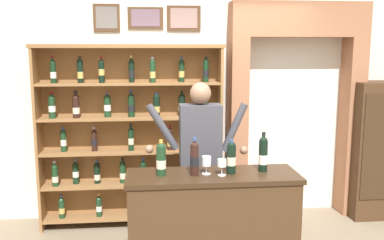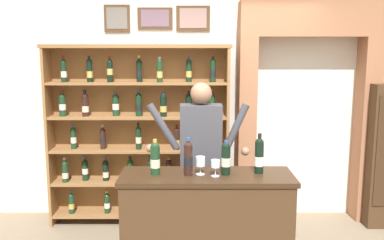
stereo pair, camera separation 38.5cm
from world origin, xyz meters
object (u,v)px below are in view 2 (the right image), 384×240
object	(u,v)px
tasting_counter	(208,230)
shopkeeper	(202,150)
tasting_bottle_chianti	(156,158)
tasting_bottle_vin_santo	(190,158)
wine_shelf	(140,130)
tasting_bottle_riserva	(227,158)
wine_glass_spare	(217,165)
wine_glass_left	(202,162)
tasting_bottle_grappa	(260,156)

from	to	relation	value
tasting_counter	shopkeeper	distance (m)	0.80
tasting_bottle_chianti	tasting_bottle_vin_santo	distance (m)	0.27
tasting_bottle_vin_santo	tasting_bottle_chianti	bearing A→B (deg)	177.15
wine_shelf	tasting_bottle_riserva	xyz separation A→B (m)	(0.88, -1.35, 0.02)
tasting_bottle_riserva	wine_glass_spare	size ratio (longest dim) A/B	2.10
wine_shelf	tasting_bottle_riserva	distance (m)	1.61
tasting_bottle_chianti	tasting_bottle_riserva	world-z (taller)	tasting_bottle_chianti
shopkeeper	wine_glass_left	world-z (taller)	shopkeeper
tasting_counter	wine_glass_spare	world-z (taller)	wine_glass_spare
wine_shelf	tasting_bottle_chianti	xyz separation A→B (m)	(0.30, -1.35, 0.02)
tasting_counter	wine_glass_left	size ratio (longest dim) A/B	9.50
wine_shelf	tasting_bottle_chianti	size ratio (longest dim) A/B	6.92
tasting_bottle_grappa	tasting_bottle_riserva	bearing A→B (deg)	-171.38
tasting_bottle_vin_santo	tasting_bottle_grappa	xyz separation A→B (m)	(0.59, 0.06, 0.00)
tasting_counter	wine_glass_spare	xyz separation A→B (m)	(0.07, -0.05, 0.58)
shopkeeper	tasting_bottle_chianti	size ratio (longest dim) A/B	5.66
tasting_bottle_chianti	wine_glass_spare	bearing A→B (deg)	-5.60
wine_shelf	wine_glass_left	bearing A→B (deg)	-63.34
tasting_bottle_chianti	wine_shelf	bearing A→B (deg)	102.55
wine_glass_left	wine_glass_spare	size ratio (longest dim) A/B	1.10
tasting_bottle_chianti	wine_glass_left	xyz separation A→B (m)	(0.37, 0.01, -0.04)
tasting_bottle_chianti	wine_glass_spare	world-z (taller)	tasting_bottle_chianti
tasting_bottle_chianti	tasting_bottle_grappa	xyz separation A→B (m)	(0.86, 0.04, 0.01)
shopkeeper	tasting_bottle_riserva	xyz separation A→B (m)	(0.19, -0.57, 0.07)
shopkeeper	tasting_bottle_riserva	distance (m)	0.60
tasting_counter	tasting_bottle_vin_santo	world-z (taller)	tasting_bottle_vin_santo
tasting_bottle_riserva	wine_glass_left	size ratio (longest dim) A/B	1.91
tasting_bottle_riserva	wine_glass_left	bearing A→B (deg)	178.53
tasting_counter	tasting_bottle_riserva	size ratio (longest dim) A/B	4.98
tasting_bottle_riserva	wine_shelf	bearing A→B (deg)	123.27
wine_glass_left	wine_glass_spare	xyz separation A→B (m)	(0.12, -0.06, -0.00)
shopkeeper	tasting_bottle_grappa	size ratio (longest dim) A/B	4.99
shopkeeper	wine_glass_spare	distance (m)	0.63
wine_glass_spare	tasting_bottle_riserva	bearing A→B (deg)	29.34
tasting_bottle_chianti	tasting_bottle_riserva	bearing A→B (deg)	0.12
tasting_bottle_vin_santo	wine_glass_left	size ratio (longest dim) A/B	2.09
tasting_counter	wine_glass_spare	bearing A→B (deg)	-37.06
shopkeeper	wine_glass_left	xyz separation A→B (m)	(-0.02, -0.56, 0.03)
tasting_bottle_vin_santo	wine_glass_spare	size ratio (longest dim) A/B	2.29
shopkeeper	wine_glass_spare	world-z (taller)	shopkeeper
shopkeeper	tasting_counter	bearing A→B (deg)	-86.16
wine_shelf	shopkeeper	world-z (taller)	wine_shelf
tasting_bottle_riserva	wine_glass_spare	xyz separation A→B (m)	(-0.09, -0.05, -0.04)
tasting_bottle_chianti	wine_glass_spare	size ratio (longest dim) A/B	2.17
shopkeeper	tasting_bottle_vin_santo	bearing A→B (deg)	-101.18
tasting_bottle_vin_santo	tasting_bottle_grappa	size ratio (longest dim) A/B	0.93
wine_shelf	tasting_bottle_riserva	bearing A→B (deg)	-56.73
tasting_bottle_vin_santo	tasting_bottle_grappa	distance (m)	0.59
tasting_counter	tasting_bottle_vin_santo	distance (m)	0.65
tasting_bottle_riserva	wine_glass_left	distance (m)	0.21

